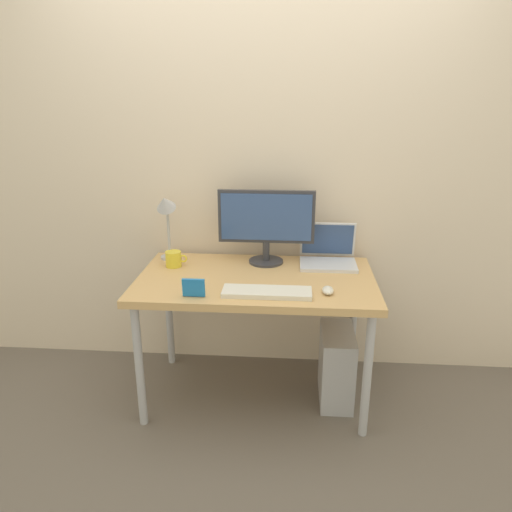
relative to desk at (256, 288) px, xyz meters
name	(u,v)px	position (x,y,z in m)	size (l,w,h in m)	color
ground_plane	(256,393)	(0.00, 0.00, -0.67)	(6.00, 6.00, 0.00)	#665B51
back_wall	(262,161)	(0.00, 0.43, 0.63)	(4.40, 0.04, 2.60)	beige
desk	(256,288)	(0.00, 0.00, 0.00)	(1.28, 0.74, 0.74)	tan
monitor	(266,222)	(0.04, 0.24, 0.31)	(0.55, 0.20, 0.43)	#333338
laptop	(328,254)	(0.40, 0.25, 0.12)	(0.32, 0.26, 0.23)	silver
desk_lamp	(166,213)	(-0.54, 0.24, 0.35)	(0.11, 0.16, 0.41)	#B2B2B7
keyboard	(267,292)	(0.07, -0.23, 0.08)	(0.44, 0.14, 0.02)	silver
mouse	(328,290)	(0.37, -0.20, 0.08)	(0.06, 0.09, 0.03)	silver
coffee_mug	(174,259)	(-0.48, 0.13, 0.11)	(0.12, 0.09, 0.09)	yellow
photo_frame	(194,288)	(-0.28, -0.29, 0.11)	(0.11, 0.02, 0.09)	#1E72BF
computer_tower	(336,366)	(0.46, 0.00, -0.46)	(0.18, 0.36, 0.42)	#B2B2B7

